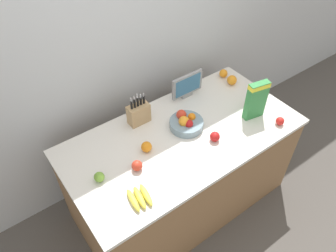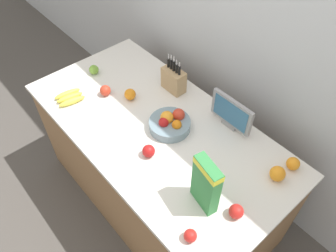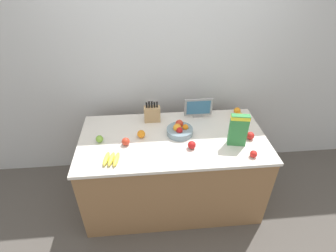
{
  "view_description": "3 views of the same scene",
  "coord_description": "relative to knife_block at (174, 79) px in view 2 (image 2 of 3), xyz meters",
  "views": [
    {
      "loc": [
        -1.11,
        -1.33,
        2.64
      ],
      "look_at": [
        -0.1,
        0.05,
        0.98
      ],
      "focal_mm": 35.0,
      "sensor_mm": 36.0,
      "label": 1
    },
    {
      "loc": [
        1.11,
        -0.87,
        2.4
      ],
      "look_at": [
        0.09,
        0.02,
        0.92
      ],
      "focal_mm": 35.0,
      "sensor_mm": 36.0,
      "label": 2
    },
    {
      "loc": [
        -0.23,
        -2.03,
        2.42
      ],
      "look_at": [
        -0.04,
        0.04,
        0.98
      ],
      "focal_mm": 28.0,
      "sensor_mm": 36.0,
      "label": 3
    }
  ],
  "objects": [
    {
      "name": "ground_plane",
      "position": [
        0.19,
        -0.32,
        -0.95
      ],
      "size": [
        14.0,
        14.0,
        0.0
      ],
      "primitive_type": "plane",
      "color": "#514C47"
    },
    {
      "name": "wall_back",
      "position": [
        0.19,
        0.36,
        0.35
      ],
      "size": [
        9.0,
        0.06,
        2.6
      ],
      "color": "silver",
      "rests_on": "ground_plane"
    },
    {
      "name": "counter",
      "position": [
        0.19,
        -0.32,
        -0.52
      ],
      "size": [
        1.83,
        0.93,
        0.87
      ],
      "color": "olive",
      "rests_on": "ground_plane"
    },
    {
      "name": "knife_block",
      "position": [
        0.0,
        0.0,
        0.0
      ],
      "size": [
        0.17,
        0.09,
        0.28
      ],
      "color": "tan",
      "rests_on": "counter"
    },
    {
      "name": "small_monitor",
      "position": [
        0.5,
        0.03,
        0.03
      ],
      "size": [
        0.3,
        0.03,
        0.22
      ],
      "color": "gray",
      "rests_on": "counter"
    },
    {
      "name": "cereal_box",
      "position": [
        0.77,
        -0.48,
        0.09
      ],
      "size": [
        0.18,
        0.09,
        0.32
      ],
      "rotation": [
        0.0,
        0.0,
        -0.19
      ],
      "color": "#338442",
      "rests_on": "counter"
    },
    {
      "name": "fruit_bowl",
      "position": [
        0.26,
        -0.26,
        -0.04
      ],
      "size": [
        0.26,
        0.26,
        0.12
      ],
      "color": "gray",
      "rests_on": "counter"
    },
    {
      "name": "banana_bunch",
      "position": [
        -0.38,
        -0.61,
        -0.07
      ],
      "size": [
        0.16,
        0.2,
        0.04
      ],
      "rotation": [
        0.0,
        0.0,
        4.56
      ],
      "color": "yellow",
      "rests_on": "counter"
    },
    {
      "name": "apple_middle",
      "position": [
        0.87,
        -0.67,
        -0.05
      ],
      "size": [
        0.07,
        0.07,
        0.07
      ],
      "primitive_type": "sphere",
      "color": "red",
      "rests_on": "counter"
    },
    {
      "name": "apple_front",
      "position": [
        -0.27,
        -0.39,
        -0.05
      ],
      "size": [
        0.08,
        0.08,
        0.08
      ],
      "primitive_type": "sphere",
      "color": "red",
      "rests_on": "counter"
    },
    {
      "name": "apple_rear",
      "position": [
        0.34,
        -0.5,
        -0.05
      ],
      "size": [
        0.08,
        0.08,
        0.08
      ],
      "primitive_type": "sphere",
      "color": "red",
      "rests_on": "counter"
    },
    {
      "name": "apple_leftmost",
      "position": [
        0.93,
        -0.41,
        -0.05
      ],
      "size": [
        0.08,
        0.08,
        0.08
      ],
      "primitive_type": "sphere",
      "color": "red",
      "rests_on": "counter"
    },
    {
      "name": "apple_rightmost",
      "position": [
        -0.52,
        -0.33,
        -0.05
      ],
      "size": [
        0.07,
        0.07,
        0.07
      ],
      "primitive_type": "sphere",
      "color": "#6B9E33",
      "rests_on": "counter"
    },
    {
      "name": "orange_front_left",
      "position": [
        0.93,
        -0.07,
        -0.04
      ],
      "size": [
        0.09,
        0.09,
        0.09
      ],
      "primitive_type": "sphere",
      "color": "orange",
      "rests_on": "counter"
    },
    {
      "name": "orange_by_cereal",
      "position": [
        -0.12,
        -0.29,
        -0.05
      ],
      "size": [
        0.08,
        0.08,
        0.08
      ],
      "primitive_type": "sphere",
      "color": "orange",
      "rests_on": "counter"
    },
    {
      "name": "orange_front_right",
      "position": [
        0.94,
        0.05,
        -0.05
      ],
      "size": [
        0.08,
        0.08,
        0.08
      ],
      "primitive_type": "sphere",
      "color": "orange",
      "rests_on": "counter"
    }
  ]
}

